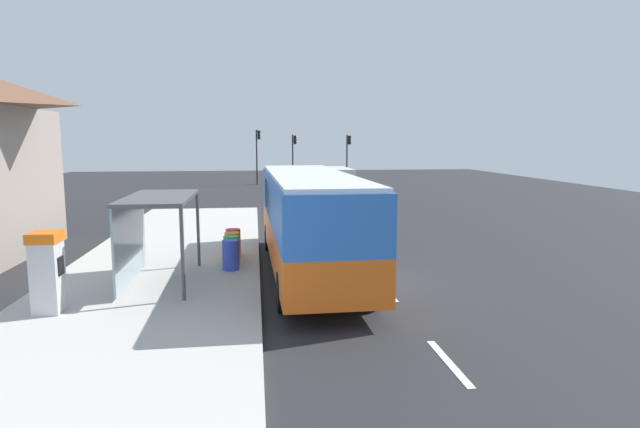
% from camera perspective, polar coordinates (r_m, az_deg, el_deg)
% --- Properties ---
extents(ground_plane, '(56.00, 92.00, 0.04)m').
position_cam_1_polar(ground_plane, '(29.89, -0.36, -0.30)').
color(ground_plane, '#262628').
extents(sidewalk_platform, '(6.20, 30.00, 0.18)m').
position_cam_1_polar(sidewalk_platform, '(18.13, -16.38, -5.68)').
color(sidewalk_platform, beige).
rests_on(sidewalk_platform, ground).
extents(lane_stripe_seg_0, '(0.16, 2.20, 0.01)m').
position_cam_1_polar(lane_stripe_seg_0, '(10.93, 13.61, -15.17)').
color(lane_stripe_seg_0, silver).
rests_on(lane_stripe_seg_0, ground).
extents(lane_stripe_seg_1, '(0.16, 2.20, 0.01)m').
position_cam_1_polar(lane_stripe_seg_1, '(15.44, 7.05, -8.10)').
color(lane_stripe_seg_1, silver).
rests_on(lane_stripe_seg_1, ground).
extents(lane_stripe_seg_2, '(0.16, 2.20, 0.01)m').
position_cam_1_polar(lane_stripe_seg_2, '(20.18, 3.62, -4.24)').
color(lane_stripe_seg_2, silver).
rests_on(lane_stripe_seg_2, ground).
extents(lane_stripe_seg_3, '(0.16, 2.20, 0.01)m').
position_cam_1_polar(lane_stripe_seg_3, '(25.02, 1.53, -1.86)').
color(lane_stripe_seg_3, silver).
rests_on(lane_stripe_seg_3, ground).
extents(lane_stripe_seg_4, '(0.16, 2.20, 0.01)m').
position_cam_1_polar(lane_stripe_seg_4, '(29.92, 0.12, -0.25)').
color(lane_stripe_seg_4, silver).
rests_on(lane_stripe_seg_4, ground).
extents(lane_stripe_seg_5, '(0.16, 2.20, 0.01)m').
position_cam_1_polar(lane_stripe_seg_5, '(34.84, -0.89, 0.91)').
color(lane_stripe_seg_5, silver).
rests_on(lane_stripe_seg_5, ground).
extents(lane_stripe_seg_6, '(0.16, 2.20, 0.01)m').
position_cam_1_polar(lane_stripe_seg_6, '(39.78, -1.65, 1.78)').
color(lane_stripe_seg_6, silver).
rests_on(lane_stripe_seg_6, ground).
extents(lane_stripe_seg_7, '(0.16, 2.20, 0.01)m').
position_cam_1_polar(lane_stripe_seg_7, '(44.74, -2.25, 2.46)').
color(lane_stripe_seg_7, silver).
rests_on(lane_stripe_seg_7, ground).
extents(bus, '(2.71, 11.05, 3.21)m').
position_cam_1_polar(bus, '(16.92, -1.17, -0.27)').
color(bus, orange).
rests_on(bus, ground).
extents(white_van, '(2.07, 5.22, 2.30)m').
position_cam_1_polar(white_van, '(37.77, 1.59, 3.49)').
color(white_van, silver).
rests_on(white_van, ground).
extents(sedan_near, '(1.98, 4.47, 1.52)m').
position_cam_1_polar(sedan_near, '(52.56, -0.72, 4.14)').
color(sedan_near, black).
rests_on(sedan_near, ground).
extents(sedan_far, '(1.87, 4.41, 1.52)m').
position_cam_1_polar(sedan_far, '(46.56, 0.09, 3.65)').
color(sedan_far, '#195933').
rests_on(sedan_far, ground).
extents(ticket_machine, '(0.66, 0.76, 1.94)m').
position_cam_1_polar(ticket_machine, '(14.21, -27.08, -5.49)').
color(ticket_machine, silver).
rests_on(ticket_machine, sidewalk_platform).
extents(recycling_bin_blue, '(0.52, 0.52, 0.95)m').
position_cam_1_polar(recycling_bin_blue, '(17.09, -9.52, -4.34)').
color(recycling_bin_blue, blue).
rests_on(recycling_bin_blue, sidewalk_platform).
extents(recycling_bin_green, '(0.52, 0.52, 0.95)m').
position_cam_1_polar(recycling_bin_green, '(17.78, -9.42, -3.86)').
color(recycling_bin_green, green).
rests_on(recycling_bin_green, sidewalk_platform).
extents(recycling_bin_orange, '(0.52, 0.52, 0.95)m').
position_cam_1_polar(recycling_bin_orange, '(18.46, -9.33, -3.42)').
color(recycling_bin_orange, orange).
rests_on(recycling_bin_orange, sidewalk_platform).
extents(recycling_bin_red, '(0.52, 0.52, 0.95)m').
position_cam_1_polar(recycling_bin_red, '(19.15, -9.25, -3.01)').
color(recycling_bin_red, red).
rests_on(recycling_bin_red, sidewalk_platform).
extents(traffic_light_near_side, '(0.49, 0.28, 4.74)m').
position_cam_1_polar(traffic_light_near_side, '(51.56, 3.01, 6.69)').
color(traffic_light_near_side, '#2D2D2D').
rests_on(traffic_light_near_side, ground).
extents(traffic_light_far_side, '(0.49, 0.28, 5.22)m').
position_cam_1_polar(traffic_light_far_side, '(51.58, -6.67, 6.98)').
color(traffic_light_far_side, '#2D2D2D').
rests_on(traffic_light_far_side, ground).
extents(traffic_light_median, '(0.49, 0.28, 4.76)m').
position_cam_1_polar(traffic_light_median, '(52.52, -2.82, 6.73)').
color(traffic_light_median, '#2D2D2D').
rests_on(traffic_light_median, ground).
extents(bus_shelter, '(1.80, 4.00, 2.50)m').
position_cam_1_polar(bus_shelter, '(15.89, -17.83, -0.25)').
color(bus_shelter, '#4C4C51').
rests_on(bus_shelter, sidewalk_platform).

